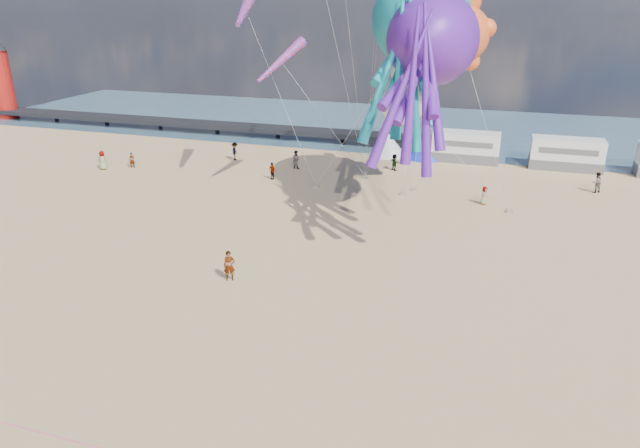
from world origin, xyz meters
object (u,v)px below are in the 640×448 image
Objects in this scene: tent_white at (388,144)px; standing_person at (229,266)px; tent_blue at (426,147)px; sandbag_d at (414,189)px; windsock_mid at (424,44)px; beachgoer_7 at (597,182)px; beachgoer_4 at (395,162)px; windsock_left at (245,9)px; sandbag_a at (316,186)px; kite_teddy_orange at (460,35)px; motorhome_0 at (466,147)px; beachgoer_2 at (235,151)px; beachgoer_5 at (132,160)px; sandbag_b at (403,194)px; beachgoer_3 at (272,171)px; kite_octopus_purple at (433,39)px; kite_octopus_teal at (422,19)px; beachgoer_0 at (103,160)px; kite_panda at (403,100)px; beachgoer_6 at (484,195)px; sandbag_e at (366,177)px; lighthouse at (3,85)px; windsock_right at (281,61)px; sandbag_c at (510,211)px; motorhome_1 at (566,154)px; beachgoer_1 at (296,159)px.

tent_white is 31.36m from standing_person.
tent_blue is 8.00× the size of sandbag_d.
beachgoer_7 is at bearing -9.81° from windsock_mid.
windsock_left is at bearing 86.69° from beachgoer_4.
sandbag_a is 0.07× the size of kite_teddy_orange.
beachgoer_2 is at bearing -163.53° from motorhome_0.
beachgoer_5 is 3.01× the size of sandbag_b.
beachgoer_4 is 3.18× the size of sandbag_a.
beachgoer_5 is at bearing -151.39° from beachgoer_3.
kite_octopus_purple is at bearing -71.80° from tent_white.
tent_white is at bearing 100.01° from kite_octopus_teal.
kite_panda is (29.48, -3.97, 7.88)m from beachgoer_0.
beachgoer_0 is 28.21m from beachgoer_4.
windsock_left is at bearing 130.15° from beachgoer_6.
sandbag_e is (-2.02, -3.48, -0.68)m from beachgoer_4.
sandbag_d is at bearing 85.74° from kite_panda.
lighthouse is 4.89× the size of standing_person.
sandbag_b is at bearing 37.87° from windsock_right.
sandbag_e is at bearing 104.62° from beachgoer_4.
beachgoer_3 is 3.16× the size of sandbag_a.
windsock_mid is (-5.97, 2.91, 11.30)m from beachgoer_6.
standing_person is at bearing -62.70° from beachgoer_5.
lighthouse reaches higher than beachgoer_7.
tent_white is 19.08m from sandbag_c.
kite_teddy_orange is (15.79, -0.65, 12.17)m from beachgoer_3.
kite_octopus_purple is (2.33, -6.31, 12.91)m from sandbag_b.
motorhome_0 is 9.50m from motorhome_1.
beachgoer_7 is 3.57× the size of sandbag_a.
beachgoer_0 is at bearing -158.22° from kite_teddy_orange.
tent_blue is 22.40m from kite_octopus_purple.
kite_octopus_purple is (-13.22, -11.92, 12.13)m from beachgoer_7.
tent_blue is at bearing -59.27° from beachgoer_7.
sandbag_a is 14.78m from windsock_mid.
kite_panda reaches higher than lighthouse.
tent_blue is at bearing 64.52° from sandbag_e.
beachgoer_7 is 17.87m from kite_teddy_orange.
sandbag_e is (-4.78, 2.27, 0.00)m from sandbag_d.
tent_white reaches higher than beachgoer_7.
tent_blue is 8.00× the size of sandbag_e.
beachgoer_3 is (-12.39, -11.72, -0.41)m from tent_blue.
kite_octopus_purple reaches higher than tent_white.
windsock_mid is (29.68, 3.62, 11.13)m from beachgoer_0.
sandbag_c is 21.40m from windsock_right.
windsock_right is (-5.71, -6.14, 10.80)m from sandbag_e.
beachgoer_7 is at bearing 33.21° from kite_panda.
beachgoer_1 is 0.32× the size of windsock_right.
beachgoer_2 is (10.70, 7.05, -0.01)m from beachgoer_0.
beachgoer_3 is at bearing -144.45° from motorhome_0.
beachgoer_4 is at bearing 106.51° from sandbag_b.
lighthouse is at bearing 164.55° from sandbag_c.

